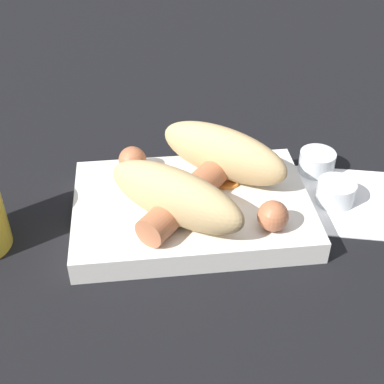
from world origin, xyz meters
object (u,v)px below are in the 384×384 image
sausage (198,186)px  condiment_cup_near (335,194)px  bread_roll (200,173)px  condiment_cup_far (317,163)px  food_tray (192,209)px

sausage → condiment_cup_near: 0.16m
bread_roll → condiment_cup_near: (0.15, 0.00, -0.04)m
sausage → condiment_cup_far: size_ratio=3.83×
condiment_cup_near → condiment_cup_far: 0.06m
condiment_cup_near → condiment_cup_far: same height
food_tray → condiment_cup_near: bearing=3.2°
condiment_cup_near → sausage: bearing=-177.4°
food_tray → bread_roll: bread_roll is taller
bread_roll → food_tray: bearing=-148.9°
bread_roll → condiment_cup_near: 0.16m
food_tray → bread_roll: (0.01, 0.01, 0.04)m
condiment_cup_near → condiment_cup_far: (-0.00, 0.06, 0.00)m
condiment_cup_near → condiment_cup_far: size_ratio=1.00×
sausage → condiment_cup_near: bearing=2.6°
sausage → condiment_cup_far: sausage is taller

